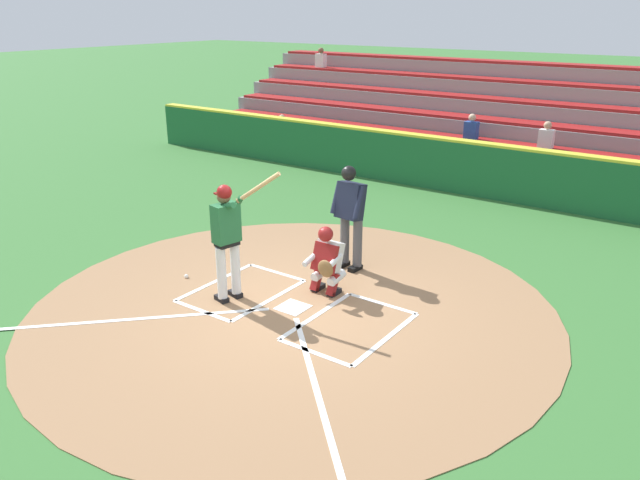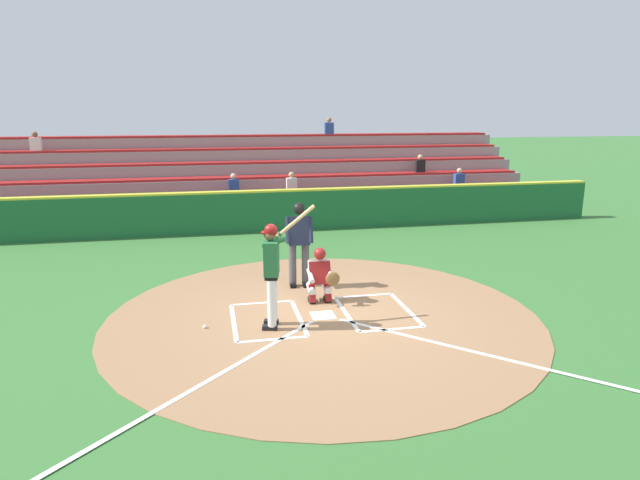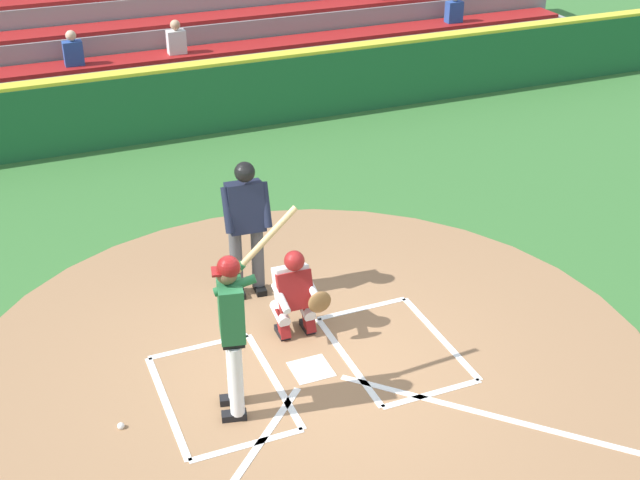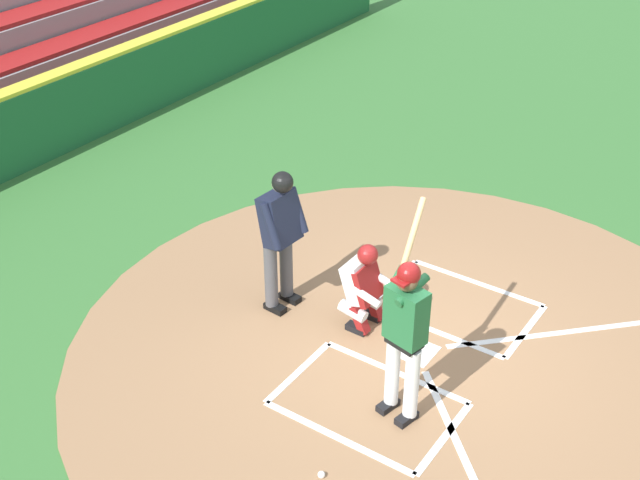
{
  "view_description": "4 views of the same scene",
  "coord_description": "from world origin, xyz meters",
  "px_view_note": "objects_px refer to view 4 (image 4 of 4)",
  "views": [
    {
      "loc": [
        -5.34,
        6.79,
        4.33
      ],
      "look_at": [
        0.15,
        -0.92,
        0.8
      ],
      "focal_mm": 35.21,
      "sensor_mm": 36.0,
      "label": 1
    },
    {
      "loc": [
        2.0,
        9.29,
        3.76
      ],
      "look_at": [
        -0.22,
        -1.32,
        1.14
      ],
      "focal_mm": 30.42,
      "sensor_mm": 36.0,
      "label": 2
    },
    {
      "loc": [
        2.85,
        7.16,
        5.92
      ],
      "look_at": [
        -0.52,
        -1.0,
        1.06
      ],
      "focal_mm": 47.94,
      "sensor_mm": 36.0,
      "label": 3
    },
    {
      "loc": [
        6.86,
        3.33,
        6.19
      ],
      "look_at": [
        0.3,
        -1.12,
        1.27
      ],
      "focal_mm": 47.44,
      "sensor_mm": 36.0,
      "label": 4
    }
  ],
  "objects_px": {
    "baseball": "(321,475)",
    "plate_umpire": "(280,231)",
    "batter": "(405,329)",
    "catcher": "(366,284)"
  },
  "relations": [
    {
      "from": "baseball",
      "to": "plate_umpire",
      "type": "bearing_deg",
      "value": -136.03
    },
    {
      "from": "batter",
      "to": "catcher",
      "type": "xyz_separation_m",
      "value": [
        -1.08,
        -1.09,
        -0.51
      ]
    },
    {
      "from": "batter",
      "to": "baseball",
      "type": "bearing_deg",
      "value": -8.4
    },
    {
      "from": "catcher",
      "to": "baseball",
      "type": "distance_m",
      "value": 2.51
    },
    {
      "from": "batter",
      "to": "plate_umpire",
      "type": "relative_size",
      "value": 1.14
    },
    {
      "from": "batter",
      "to": "baseball",
      "type": "xyz_separation_m",
      "value": [
        1.2,
        -0.18,
        -1.06
      ]
    },
    {
      "from": "batter",
      "to": "catcher",
      "type": "distance_m",
      "value": 1.61
    },
    {
      "from": "batter",
      "to": "baseball",
      "type": "relative_size",
      "value": 28.76
    },
    {
      "from": "catcher",
      "to": "plate_umpire",
      "type": "relative_size",
      "value": 0.61
    },
    {
      "from": "catcher",
      "to": "baseball",
      "type": "xyz_separation_m",
      "value": [
        2.27,
        0.91,
        -0.55
      ]
    }
  ]
}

